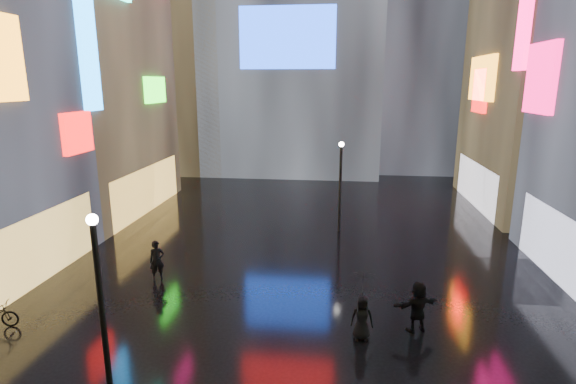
# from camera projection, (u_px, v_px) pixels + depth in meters

# --- Properties ---
(ground) EXTENTS (140.00, 140.00, 0.00)m
(ground) POSITION_uv_depth(u_px,v_px,m) (306.00, 250.00, 23.15)
(ground) COLOR black
(ground) RESTS_ON ground
(building_left_far) EXTENTS (10.28, 12.00, 22.00)m
(building_left_far) POSITION_uv_depth(u_px,v_px,m) (62.00, 40.00, 28.16)
(building_left_far) COLOR black
(building_left_far) RESTS_ON ground
(tower_flank_left) EXTENTS (10.00, 10.00, 26.00)m
(tower_flank_left) POSITION_uv_depth(u_px,v_px,m) (180.00, 33.00, 42.89)
(tower_flank_left) COLOR black
(tower_flank_left) RESTS_ON ground
(lamp_near) EXTENTS (0.30, 0.30, 5.20)m
(lamp_near) POSITION_uv_depth(u_px,v_px,m) (100.00, 297.00, 11.70)
(lamp_near) COLOR black
(lamp_near) RESTS_ON ground
(lamp_far) EXTENTS (0.30, 0.30, 5.20)m
(lamp_far) POSITION_uv_depth(u_px,v_px,m) (340.00, 181.00, 25.41)
(lamp_far) COLOR black
(lamp_far) RESTS_ON ground
(pedestrian_4) EXTENTS (0.76, 0.51, 1.54)m
(pedestrian_4) POSITION_uv_depth(u_px,v_px,m) (362.00, 318.00, 14.92)
(pedestrian_4) COLOR black
(pedestrian_4) RESTS_ON ground
(pedestrian_5) EXTENTS (1.75, 1.14, 1.80)m
(pedestrian_5) POSITION_uv_depth(u_px,v_px,m) (418.00, 307.00, 15.38)
(pedestrian_5) COLOR black
(pedestrian_5) RESTS_ON ground
(pedestrian_6) EXTENTS (0.77, 0.70, 1.77)m
(pedestrian_6) POSITION_uv_depth(u_px,v_px,m) (157.00, 261.00, 19.43)
(pedestrian_6) COLOR black
(pedestrian_6) RESTS_ON ground
(umbrella_2) EXTENTS (1.31, 1.30, 0.85)m
(umbrella_2) POSITION_uv_depth(u_px,v_px,m) (363.00, 285.00, 14.64)
(umbrella_2) COLOR black
(umbrella_2) RESTS_ON pedestrian_4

